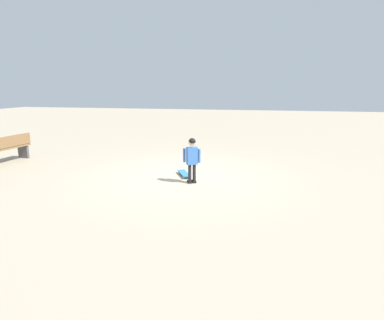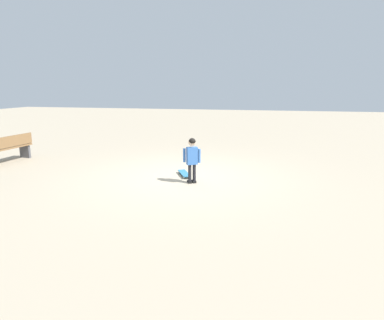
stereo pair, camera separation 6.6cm
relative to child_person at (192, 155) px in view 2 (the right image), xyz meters
name	(u,v)px [view 2 (the right image)]	position (x,y,z in m)	size (l,w,h in m)	color
ground_plane	(183,176)	(-0.35, 0.50, -0.66)	(50.00, 50.00, 0.00)	tan
child_person	(192,155)	(0.00, 0.00, 0.00)	(0.41, 0.26, 1.06)	black
skateboard	(184,173)	(-0.34, 0.59, -0.60)	(0.49, 0.70, 0.07)	teal
street_bench	(7,148)	(-5.78, 0.85, -0.23)	(0.54, 1.62, 0.80)	brown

